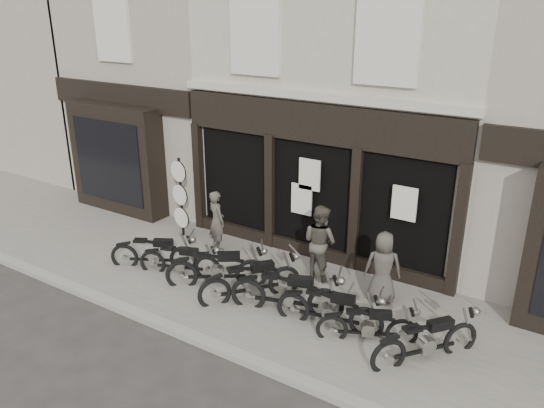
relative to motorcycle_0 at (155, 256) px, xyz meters
The scene contains 18 objects.
ground_plane 2.88m from the motorcycle_0, ahead, with size 90.00×90.00×0.00m, color #2D2B28.
pavement 2.88m from the motorcycle_0, ahead, with size 30.00×4.20×0.12m, color #67645B.
kerb 3.29m from the motorcycle_0, 30.77° to the right, with size 30.00×0.25×0.13m, color gray.
central_building 7.21m from the motorcycle_0, 62.98° to the left, with size 7.30×6.22×8.34m.
neighbour_left 7.46m from the motorcycle_0, 122.87° to the left, with size 5.60×6.73×8.34m.
filler_left 13.46m from the motorcycle_0, 154.50° to the left, with size 11.00×6.00×8.20m, color gray.
motorcycle_0 is the anchor object (origin of this frame).
motorcycle_1 0.76m from the motorcycle_0, ahead, with size 1.87×0.96×0.94m.
motorcycle_2 1.81m from the motorcycle_0, ahead, with size 1.98×1.53×1.09m.
motorcycle_3 2.74m from the motorcycle_0, ahead, with size 1.60×1.93×1.09m.
motorcycle_4 3.66m from the motorcycle_0, ahead, with size 2.26×1.05×1.12m.
motorcycle_5 4.63m from the motorcycle_0, ahead, with size 2.11×0.74×1.02m.
motorcycle_6 5.43m from the motorcycle_0, ahead, with size 1.73×1.08×0.90m.
motorcycle_7 6.51m from the motorcycle_0, ahead, with size 1.53×1.84×1.04m.
man_left 1.76m from the motorcycle_0, 67.20° to the left, with size 0.57×0.37×1.55m, color #47423A.
man_centre 3.93m from the motorcycle_0, 25.15° to the left, with size 0.84×0.66×1.73m, color #48443A.
man_right 5.31m from the motorcycle_0, 15.52° to the left, with size 0.75×0.49×1.54m, color #413D36.
advert_sign_post 1.97m from the motorcycle_0, 111.06° to the left, with size 0.55×0.36×2.28m.
Camera 1 is at (5.59, -7.60, 5.97)m, focal length 35.00 mm.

